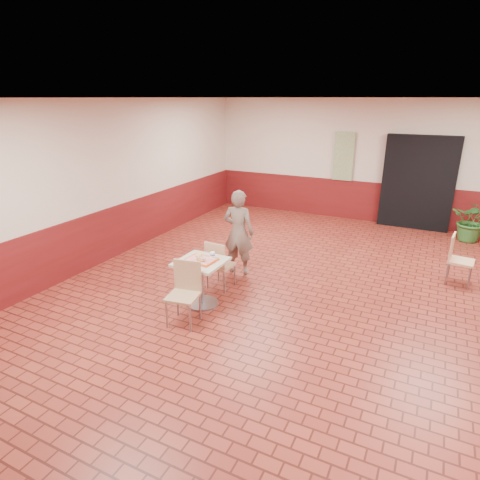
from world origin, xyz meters
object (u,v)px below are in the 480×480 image
at_px(main_table, 201,275).
at_px(serving_tray, 201,260).
at_px(chair_main_back, 219,263).
at_px(potted_plant, 473,221).
at_px(chair_main_front, 185,289).
at_px(ring_donut, 198,255).
at_px(paper_cup, 213,255).
at_px(long_john_donut, 201,259).
at_px(customer, 239,232).
at_px(chair_second_left, 457,256).

relative_size(main_table, serving_tray, 1.64).
xyz_separation_m(chair_main_back, potted_plant, (3.84, 4.50, -0.00)).
height_order(main_table, chair_main_front, chair_main_front).
xyz_separation_m(ring_donut, potted_plant, (3.90, 4.99, -0.30)).
bearing_deg(potted_plant, paper_cup, -126.57).
relative_size(paper_cup, potted_plant, 0.10).
bearing_deg(chair_main_back, main_table, 97.22).
xyz_separation_m(chair_main_back, ring_donut, (-0.06, -0.50, 0.30)).
distance_m(long_john_donut, paper_cup, 0.20).
bearing_deg(ring_donut, long_john_donut, -47.68).
distance_m(ring_donut, long_john_donut, 0.20).
bearing_deg(chair_main_front, long_john_donut, 81.34).
relative_size(customer, paper_cup, 16.77).
bearing_deg(paper_cup, long_john_donut, -116.39).
xyz_separation_m(paper_cup, chair_second_left, (3.33, 2.46, -0.32)).
height_order(serving_tray, ring_donut, ring_donut).
bearing_deg(ring_donut, customer, 87.24).
bearing_deg(main_table, paper_cup, 42.55).
bearing_deg(ring_donut, chair_main_back, 82.82).
xyz_separation_m(serving_tray, long_john_donut, (0.04, -0.06, 0.04)).
bearing_deg(customer, serving_tray, 87.52).
height_order(customer, long_john_donut, customer).
bearing_deg(ring_donut, paper_cup, 8.73).
relative_size(serving_tray, long_john_donut, 2.62).
relative_size(long_john_donut, potted_plant, 0.18).
distance_m(ring_donut, chair_second_left, 4.36).
bearing_deg(potted_plant, main_table, -126.88).
xyz_separation_m(paper_cup, potted_plant, (3.68, 4.96, -0.33)).
height_order(chair_main_back, chair_second_left, chair_second_left).
distance_m(customer, long_john_donut, 1.39).
bearing_deg(serving_tray, long_john_donut, -56.59).
relative_size(customer, long_john_donut, 9.10).
distance_m(chair_main_front, serving_tray, 0.57).
relative_size(long_john_donut, paper_cup, 1.84).
relative_size(chair_main_front, paper_cup, 9.76).
xyz_separation_m(serving_tray, chair_second_left, (3.46, 2.58, -0.26)).
distance_m(chair_main_back, serving_tray, 0.65).
xyz_separation_m(chair_main_front, chair_main_back, (-0.08, 1.10, -0.03)).
distance_m(main_table, chair_main_front, 0.52).
distance_m(chair_main_back, chair_second_left, 4.03).
bearing_deg(ring_donut, potted_plant, 51.98).
bearing_deg(chair_second_left, chair_main_front, 139.17).
bearing_deg(paper_cup, chair_main_back, 109.24).
relative_size(chair_main_back, serving_tray, 1.89).
relative_size(customer, ring_donut, 16.35).
xyz_separation_m(main_table, chair_main_front, (0.05, -0.52, 0.01)).
bearing_deg(serving_tray, potted_plant, 53.12).
height_order(main_table, customer, customer).
distance_m(main_table, paper_cup, 0.36).
bearing_deg(chair_main_back, paper_cup, 113.43).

